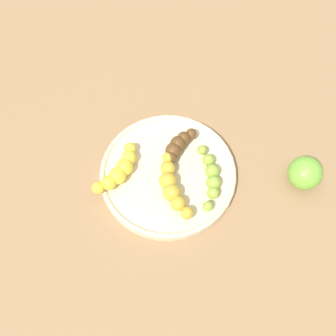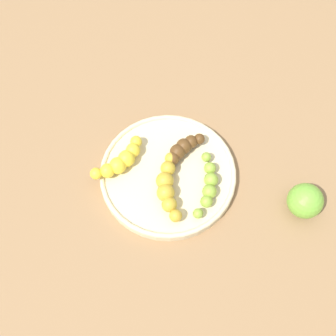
# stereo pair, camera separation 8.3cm
# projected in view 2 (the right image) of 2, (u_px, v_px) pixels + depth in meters

# --- Properties ---
(ground_plane) EXTENTS (2.40, 2.40, 0.00)m
(ground_plane) POSITION_uv_depth(u_px,v_px,m) (168.00, 176.00, 0.87)
(ground_plane) COLOR #936D47
(fruit_bowl) EXTENTS (0.27, 0.27, 0.02)m
(fruit_bowl) POSITION_uv_depth(u_px,v_px,m) (168.00, 174.00, 0.86)
(fruit_bowl) COLOR beige
(fruit_bowl) RESTS_ON ground_plane
(banana_yellow) EXTENTS (0.05, 0.13, 0.03)m
(banana_yellow) POSITION_uv_depth(u_px,v_px,m) (121.00, 161.00, 0.84)
(banana_yellow) COLOR yellow
(banana_yellow) RESTS_ON fruit_bowl
(banana_spotted) EXTENTS (0.11, 0.11, 0.03)m
(banana_spotted) POSITION_uv_depth(u_px,v_px,m) (167.00, 187.00, 0.82)
(banana_spotted) COLOR gold
(banana_spotted) RESTS_ON fruit_bowl
(banana_green) EXTENTS (0.09, 0.12, 0.03)m
(banana_green) POSITION_uv_depth(u_px,v_px,m) (208.00, 185.00, 0.82)
(banana_green) COLOR #8CAD38
(banana_green) RESTS_ON fruit_bowl
(banana_overripe) EXTENTS (0.04, 0.11, 0.03)m
(banana_overripe) POSITION_uv_depth(u_px,v_px,m) (182.00, 150.00, 0.86)
(banana_overripe) COLOR #593819
(banana_overripe) RESTS_ON fruit_bowl
(apple_green) EXTENTS (0.07, 0.07, 0.07)m
(apple_green) POSITION_uv_depth(u_px,v_px,m) (305.00, 201.00, 0.81)
(apple_green) COLOR #72B238
(apple_green) RESTS_ON ground_plane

